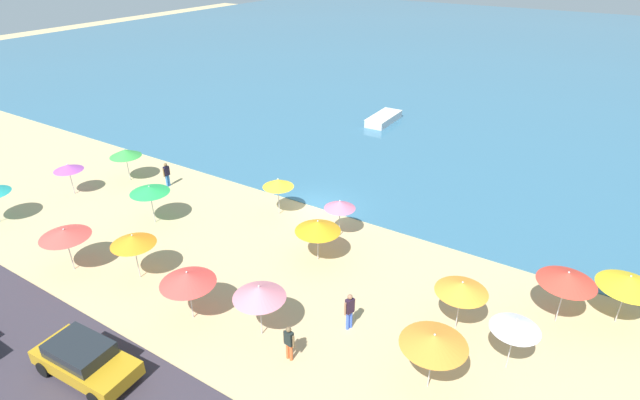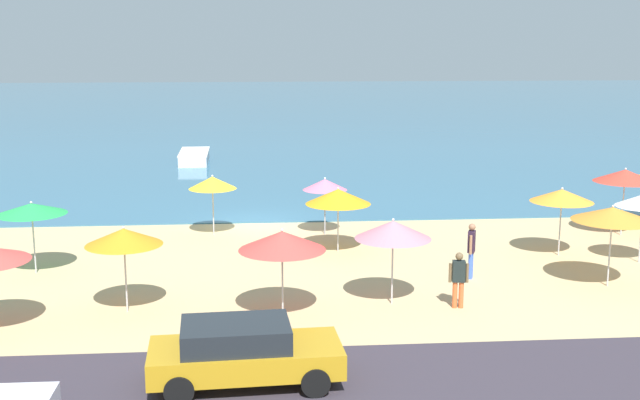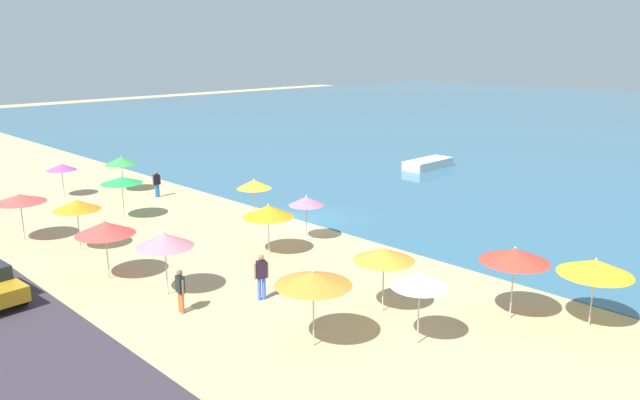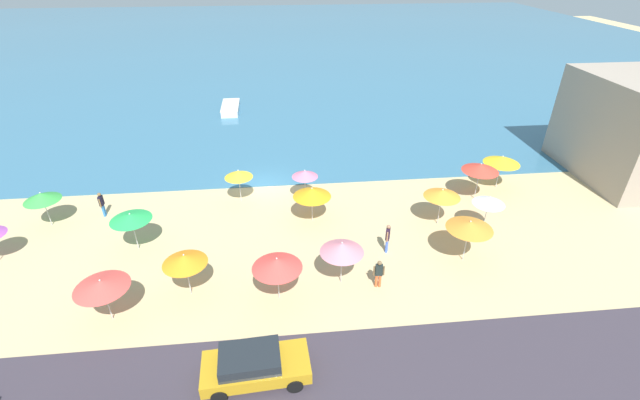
# 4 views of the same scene
# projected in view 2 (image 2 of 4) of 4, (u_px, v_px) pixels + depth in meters

# --- Properties ---
(ground_plane) EXTENTS (160.00, 160.00, 0.00)m
(ground_plane) POSITION_uv_depth(u_px,v_px,m) (255.00, 223.00, 33.52)
(ground_plane) COLOR tan
(sea) EXTENTS (150.00, 110.00, 0.05)m
(sea) POSITION_uv_depth(u_px,v_px,m) (255.00, 109.00, 87.25)
(sea) COLOR #356988
(sea) RESTS_ON ground_plane
(beach_umbrella_0) EXTENTS (2.42, 2.42, 2.68)m
(beach_umbrella_0) POSITION_uv_depth(u_px,v_px,m) (625.00, 176.00, 31.10)
(beach_umbrella_0) COLOR #B2B2B7
(beach_umbrella_0) RESTS_ON ground_plane
(beach_umbrella_1) EXTENTS (2.36, 2.36, 2.37)m
(beach_umbrella_1) POSITION_uv_depth(u_px,v_px,m) (338.00, 197.00, 28.71)
(beach_umbrella_1) COLOR #B2B2B7
(beach_umbrella_1) RESTS_ON ground_plane
(beach_umbrella_2) EXTENTS (2.26, 2.26, 2.42)m
(beach_umbrella_2) POSITION_uv_depth(u_px,v_px,m) (32.00, 209.00, 25.99)
(beach_umbrella_2) COLOR #B2B2B7
(beach_umbrella_2) RESTS_ON ground_plane
(beach_umbrella_3) EXTENTS (2.21, 2.21, 2.47)m
(beach_umbrella_3) POSITION_uv_depth(u_px,v_px,m) (562.00, 196.00, 28.18)
(beach_umbrella_3) COLOR #B2B2B7
(beach_umbrella_3) RESTS_ON ground_plane
(beach_umbrella_4) EXTENTS (1.86, 1.86, 2.40)m
(beach_umbrella_4) POSITION_uv_depth(u_px,v_px,m) (212.00, 183.00, 31.12)
(beach_umbrella_4) COLOR #B2B2B7
(beach_umbrella_4) RESTS_ON ground_plane
(beach_umbrella_8) EXTENTS (2.21, 2.21, 2.55)m
(beach_umbrella_8) POSITION_uv_depth(u_px,v_px,m) (393.00, 230.00, 22.96)
(beach_umbrella_8) COLOR #B2B2B7
(beach_umbrella_8) RESTS_ON ground_plane
(beach_umbrella_9) EXTENTS (2.47, 2.47, 2.59)m
(beach_umbrella_9) POSITION_uv_depth(u_px,v_px,m) (613.00, 214.00, 24.59)
(beach_umbrella_9) COLOR #B2B2B7
(beach_umbrella_9) RESTS_ON ground_plane
(beach_umbrella_10) EXTENTS (1.74, 1.74, 2.28)m
(beach_umbrella_10) POSITION_uv_depth(u_px,v_px,m) (325.00, 185.00, 31.26)
(beach_umbrella_10) COLOR #B2B2B7
(beach_umbrella_10) RESTS_ON ground_plane
(beach_umbrella_12) EXTENTS (2.41, 2.41, 2.51)m
(beach_umbrella_12) POSITION_uv_depth(u_px,v_px,m) (282.00, 241.00, 21.90)
(beach_umbrella_12) COLOR #B2B2B7
(beach_umbrella_12) RESTS_ON ground_plane
(beach_umbrella_13) EXTENTS (2.15, 2.15, 2.49)m
(beach_umbrella_13) POSITION_uv_depth(u_px,v_px,m) (124.00, 237.00, 22.27)
(beach_umbrella_13) COLOR #B2B2B7
(beach_umbrella_13) RESTS_ON ground_plane
(bather_0) EXTENTS (0.33, 0.54, 1.80)m
(bather_0) POSITION_uv_depth(u_px,v_px,m) (471.00, 248.00, 25.67)
(bather_0) COLOR blue
(bather_0) RESTS_ON ground_plane
(bather_2) EXTENTS (0.57, 0.26, 1.64)m
(bather_2) POSITION_uv_depth(u_px,v_px,m) (459.00, 277.00, 22.84)
(bather_2) COLOR #D95D30
(bather_2) RESTS_ON ground_plane
(parked_car_2) EXTENTS (4.34, 2.13, 1.43)m
(parked_car_2) POSITION_uv_depth(u_px,v_px,m) (243.00, 352.00, 17.67)
(parked_car_2) COLOR #BA891A
(parked_car_2) RESTS_ON coastal_road
(skiff_nearshore) EXTENTS (1.83, 4.87, 0.69)m
(skiff_nearshore) POSITION_uv_depth(u_px,v_px,m) (194.00, 157.00, 49.65)
(skiff_nearshore) COLOR silver
(skiff_nearshore) RESTS_ON sea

